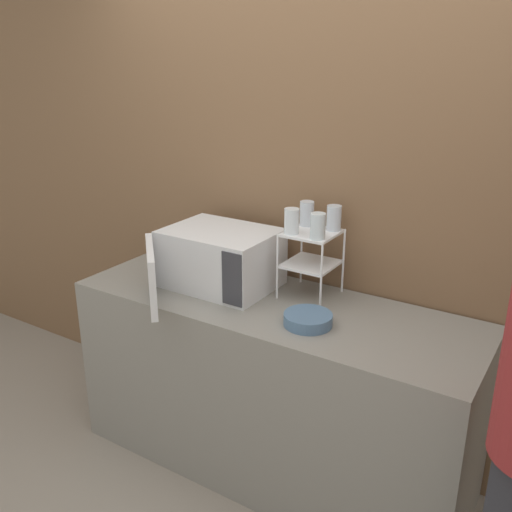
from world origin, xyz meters
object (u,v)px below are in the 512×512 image
Objects in this scene: glass_front_left at (292,221)px; bowl at (308,320)px; microwave at (217,259)px; glass_back_left at (307,213)px; dish_rack at (311,250)px; glass_back_right at (334,218)px; glass_front_right at (318,226)px.

glass_front_left is 0.56× the size of bowl.
bowl is at bearing -13.79° from microwave.
dish_rack is at bearing -48.48° from glass_back_left.
bowl is (0.07, -0.36, -0.35)m from glass_back_right.
glass_back_left reaches higher than dish_rack.
glass_back_right and glass_front_right have the same top height.
glass_back_right is 0.56× the size of bowl.
bowl is at bearing -64.08° from dish_rack.
glass_back_right reaches higher than bowl.
microwave is at bearing 166.21° from bowl.
glass_front_left and glass_back_left have the same top height.
glass_front_left reaches higher than bowl.
microwave is 3.42× the size of bowl.
glass_front_right is at bearing -48.83° from glass_back_left.
glass_front_right is (0.14, -0.01, 0.00)m from glass_front_left.
glass_front_left reaches higher than dish_rack.
dish_rack is (0.44, 0.14, 0.09)m from microwave.
dish_rack is at bearing 130.80° from glass_front_right.
glass_front_left is (0.37, 0.07, 0.23)m from microwave.
glass_back_right reaches higher than dish_rack.
glass_back_left is 0.55m from bowl.
glass_front_left reaches higher than microwave.
dish_rack reaches higher than bowl.
glass_back_right is (0.51, 0.22, 0.23)m from microwave.
glass_front_left is 1.00× the size of glass_back_left.
glass_back_right is at bearing 23.62° from microwave.
microwave is 6.14× the size of glass_front_left.
microwave is 2.25× the size of dish_rack.
bowl is at bearing -46.00° from glass_front_left.
microwave is 0.47m from dish_rack.
glass_front_right is 0.41m from bowl.
microwave is 6.14× the size of glass_back_right.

